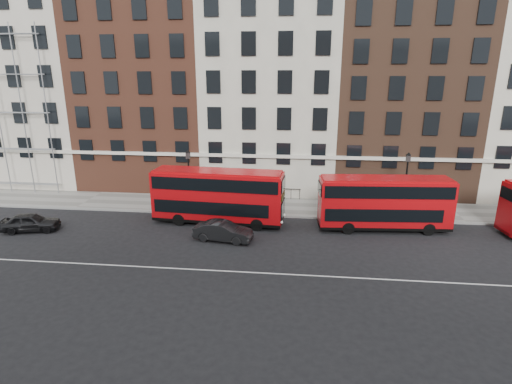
# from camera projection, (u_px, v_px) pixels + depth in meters

# --- Properties ---
(ground) EXTENTS (120.00, 120.00, 0.00)m
(ground) POSITION_uv_depth(u_px,v_px,m) (249.00, 258.00, 25.95)
(ground) COLOR black
(ground) RESTS_ON ground
(pavement) EXTENTS (80.00, 5.00, 0.15)m
(pavement) POSITION_uv_depth(u_px,v_px,m) (264.00, 206.00, 35.94)
(pavement) COLOR slate
(pavement) RESTS_ON ground
(kerb) EXTENTS (80.00, 0.30, 0.16)m
(kerb) POSITION_uv_depth(u_px,v_px,m) (261.00, 215.00, 33.56)
(kerb) COLOR gray
(kerb) RESTS_ON ground
(road_centre_line) EXTENTS (70.00, 0.12, 0.01)m
(road_centre_line) POSITION_uv_depth(u_px,v_px,m) (245.00, 272.00, 24.04)
(road_centre_line) COLOR white
(road_centre_line) RESTS_ON ground
(building_terrace) EXTENTS (64.00, 11.95, 22.00)m
(building_terrace) POSITION_uv_depth(u_px,v_px,m) (268.00, 87.00, 40.16)
(building_terrace) COLOR #B5AC9D
(building_terrace) RESTS_ON ground
(bus_b) EXTENTS (10.46, 3.22, 4.33)m
(bus_b) POSITION_uv_depth(u_px,v_px,m) (218.00, 195.00, 31.40)
(bus_b) COLOR #B1090E
(bus_b) RESTS_ON ground
(bus_c) EXTENTS (9.92, 3.06, 4.11)m
(bus_c) POSITION_uv_depth(u_px,v_px,m) (384.00, 202.00, 30.10)
(bus_c) COLOR #B1090E
(bus_c) RESTS_ON ground
(car_rear) EXTENTS (4.40, 2.59, 1.40)m
(car_rear) POSITION_uv_depth(u_px,v_px,m) (31.00, 222.00, 30.22)
(car_rear) COLOR black
(car_rear) RESTS_ON ground
(car_front) EXTENTS (4.38, 2.05, 1.39)m
(car_front) POSITION_uv_depth(u_px,v_px,m) (223.00, 231.00, 28.50)
(car_front) COLOR black
(car_front) RESTS_ON ground
(lamp_post_left) EXTENTS (0.44, 0.44, 5.33)m
(lamp_post_left) POSITION_uv_depth(u_px,v_px,m) (189.00, 178.00, 33.76)
(lamp_post_left) COLOR black
(lamp_post_left) RESTS_ON pavement
(lamp_post_right) EXTENTS (0.44, 0.44, 5.33)m
(lamp_post_right) POSITION_uv_depth(u_px,v_px,m) (406.00, 181.00, 32.66)
(lamp_post_right) COLOR black
(lamp_post_right) RESTS_ON pavement
(iron_railings) EXTENTS (6.60, 0.06, 1.00)m
(iron_railings) POSITION_uv_depth(u_px,v_px,m) (266.00, 193.00, 37.88)
(iron_railings) COLOR black
(iron_railings) RESTS_ON pavement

